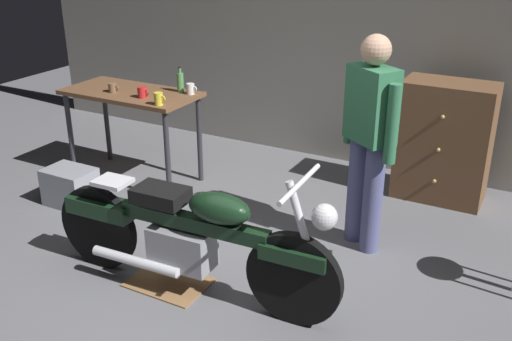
% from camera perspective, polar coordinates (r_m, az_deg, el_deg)
% --- Properties ---
extents(ground_plane, '(12.00, 12.00, 0.00)m').
position_cam_1_polar(ground_plane, '(4.21, -4.09, -11.60)').
color(ground_plane, slate).
extents(back_wall, '(8.00, 0.12, 3.10)m').
position_cam_1_polar(back_wall, '(6.07, 10.24, 14.74)').
color(back_wall, gray).
rests_on(back_wall, ground_plane).
extents(workbench, '(1.30, 0.64, 0.90)m').
position_cam_1_polar(workbench, '(5.79, -11.97, 6.47)').
color(workbench, brown).
rests_on(workbench, ground_plane).
extents(motorcycle, '(2.19, 0.60, 1.00)m').
position_cam_1_polar(motorcycle, '(3.99, -6.45, -6.23)').
color(motorcycle, black).
rests_on(motorcycle, ground_plane).
extents(person_standing, '(0.49, 0.39, 1.67)m').
position_cam_1_polar(person_standing, '(4.45, 10.92, 3.39)').
color(person_standing, slate).
rests_on(person_standing, ground_plane).
extents(wooden_dresser, '(0.80, 0.47, 1.10)m').
position_cam_1_polar(wooden_dresser, '(5.58, 17.76, 2.67)').
color(wooden_dresser, brown).
rests_on(wooden_dresser, ground_plane).
extents(drip_tray, '(0.56, 0.40, 0.01)m').
position_cam_1_polar(drip_tray, '(4.33, -8.43, -10.67)').
color(drip_tray, olive).
rests_on(drip_tray, ground_plane).
extents(storage_bin, '(0.44, 0.32, 0.34)m').
position_cam_1_polar(storage_bin, '(5.59, -17.53, -1.51)').
color(storage_bin, gray).
rests_on(storage_bin, ground_plane).
extents(mug_brown_stoneware, '(0.11, 0.08, 0.09)m').
position_cam_1_polar(mug_brown_stoneware, '(5.74, -13.70, 7.80)').
color(mug_brown_stoneware, brown).
rests_on(mug_brown_stoneware, workbench).
extents(mug_white_ceramic, '(0.11, 0.07, 0.10)m').
position_cam_1_polar(mug_white_ceramic, '(5.55, -6.34, 7.87)').
color(mug_white_ceramic, white).
rests_on(mug_white_ceramic, workbench).
extents(mug_red_diner, '(0.12, 0.08, 0.10)m').
position_cam_1_polar(mug_red_diner, '(5.50, -10.96, 7.45)').
color(mug_red_diner, red).
rests_on(mug_red_diner, workbench).
extents(mug_yellow_tall, '(0.11, 0.08, 0.11)m').
position_cam_1_polar(mug_yellow_tall, '(5.25, -9.40, 6.87)').
color(mug_yellow_tall, yellow).
rests_on(mug_yellow_tall, workbench).
extents(bottle, '(0.06, 0.06, 0.24)m').
position_cam_1_polar(bottle, '(5.63, -7.35, 8.53)').
color(bottle, '#4C8C4C').
rests_on(bottle, workbench).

